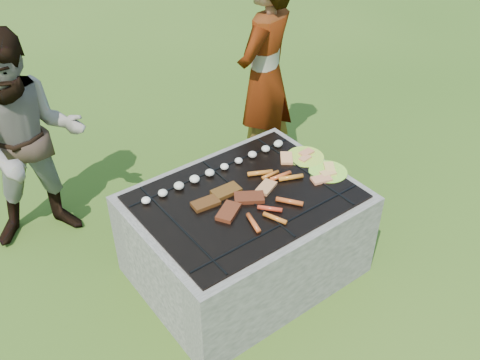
# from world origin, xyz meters

# --- Properties ---
(lawn) EXTENTS (60.00, 60.00, 0.00)m
(lawn) POSITION_xyz_m (0.00, 0.00, 0.00)
(lawn) COLOR #264711
(lawn) RESTS_ON ground
(fire_pit) EXTENTS (1.30, 1.00, 0.62)m
(fire_pit) POSITION_xyz_m (0.00, 0.00, 0.28)
(fire_pit) COLOR gray
(fire_pit) RESTS_ON ground
(mushrooms) EXTENTS (1.05, 0.06, 0.04)m
(mushrooms) POSITION_xyz_m (0.04, 0.29, 0.63)
(mushrooms) COLOR white
(mushrooms) RESTS_ON fire_pit
(pork_slabs) EXTENTS (0.41, 0.29, 0.03)m
(pork_slabs) POSITION_xyz_m (-0.11, 0.01, 0.62)
(pork_slabs) COLOR brown
(pork_slabs) RESTS_ON fire_pit
(sausages) EXTENTS (0.55, 0.50, 0.03)m
(sausages) POSITION_xyz_m (0.14, -0.10, 0.63)
(sausages) COLOR orange
(sausages) RESTS_ON fire_pit
(bread_on_grate) EXTENTS (0.47, 0.42, 0.02)m
(bread_on_grate) POSITION_xyz_m (0.33, -0.00, 0.62)
(bread_on_grate) COLOR tan
(bread_on_grate) RESTS_ON fire_pit
(plate_far) EXTENTS (0.32, 0.32, 0.03)m
(plate_far) POSITION_xyz_m (0.56, 0.09, 0.61)
(plate_far) COLOR #D8E637
(plate_far) RESTS_ON fire_pit
(plate_near) EXTENTS (0.28, 0.28, 0.03)m
(plate_near) POSITION_xyz_m (0.56, -0.12, 0.61)
(plate_near) COLOR #C6FF3C
(plate_near) RESTS_ON fire_pit
(cook) EXTENTS (0.69, 0.57, 1.61)m
(cook) POSITION_xyz_m (0.83, 0.85, 0.80)
(cook) COLOR #A49888
(cook) RESTS_ON ground
(bystander) EXTENTS (0.84, 0.73, 1.48)m
(bystander) POSITION_xyz_m (-0.86, 1.12, 0.74)
(bystander) COLOR gray
(bystander) RESTS_ON ground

